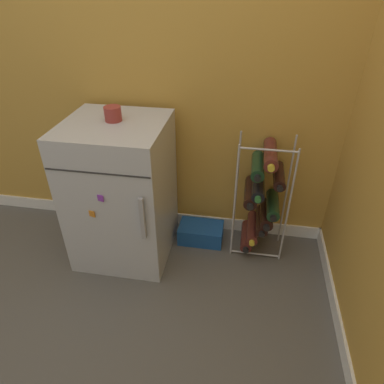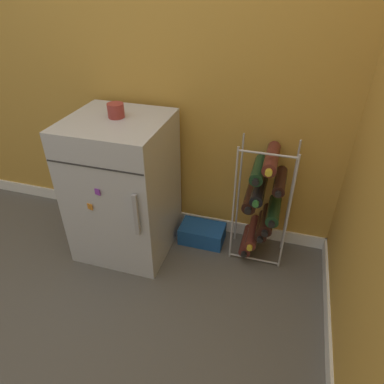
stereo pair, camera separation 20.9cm
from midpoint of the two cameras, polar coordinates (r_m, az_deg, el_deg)
ground_plane at (r=2.14m, az=-0.10°, el=-14.92°), size 14.00×14.00×0.00m
wall_back at (r=2.04m, az=5.17°, el=23.18°), size 6.76×0.07×2.50m
mini_fridge at (r=2.15m, az=-8.60°, el=0.63°), size 0.57×0.58×0.89m
wine_rack at (r=2.13m, az=14.37°, el=-1.86°), size 0.33×0.33×0.80m
soda_box at (r=2.38m, az=4.24°, el=-7.00°), size 0.30×0.19×0.12m
fridge_top_cup at (r=1.96m, az=-9.56°, el=13.19°), size 0.09×0.09×0.08m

